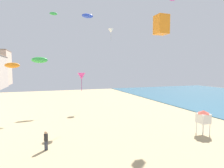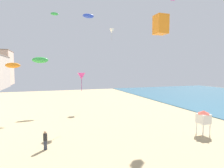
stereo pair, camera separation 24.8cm
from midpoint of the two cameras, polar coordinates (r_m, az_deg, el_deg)
kite_flyer at (r=17.24m, az=-19.48°, el=-15.74°), size 0.34×0.34×1.64m
lifeguard_stand at (r=21.89m, az=26.68°, el=-9.14°), size 1.10×1.10×2.55m
kite_orange_box at (r=17.53m, az=15.20°, el=17.26°), size 1.05×1.05×1.65m
kite_white_delta at (r=38.51m, az=0.11°, el=16.02°), size 1.03×1.03×2.35m
kite_green_parafoil at (r=29.07m, az=-21.04°, el=6.92°), size 2.25×0.62×0.87m
kite_orange_parafoil at (r=26.03m, az=-28.03°, el=5.10°), size 1.72×0.48×0.67m
kite_blue_parafoil at (r=39.38m, az=-7.15°, el=20.12°), size 2.25×0.62×0.87m
kite_green_parafoil_2 at (r=41.31m, az=-17.14°, el=19.98°), size 1.54×0.43×0.60m
kite_magenta_delta at (r=22.04m, az=-9.09°, el=2.41°), size 0.94×0.94×2.14m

